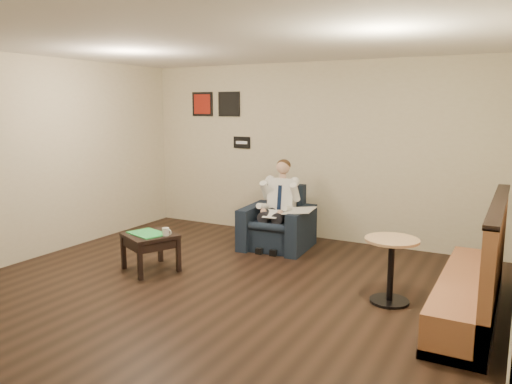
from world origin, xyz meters
The scene contains 17 objects.
ground centered at (0.00, 0.00, 0.00)m, with size 6.00×6.00×0.00m, color black.
wall_back centered at (0.00, 3.00, 1.40)m, with size 6.00×0.02×2.80m, color beige.
wall_left centered at (-3.00, 0.00, 1.40)m, with size 0.02×6.00×2.80m, color beige.
ceiling centered at (0.00, 0.00, 2.80)m, with size 6.00×6.00×0.02m, color white.
seating_sign centered at (-1.30, 2.98, 1.50)m, with size 0.32×0.02×0.20m, color black.
art_print_left centered at (-2.10, 2.98, 2.15)m, with size 0.42×0.03×0.42m, color #A11F13.
art_print_right centered at (-1.55, 2.98, 2.15)m, with size 0.42×0.03×0.42m, color black.
armchair centered at (-0.21, 2.15, 0.46)m, with size 0.95×0.95×0.92m, color black.
seated_man centered at (-0.20, 2.03, 0.63)m, with size 0.60×0.90×1.26m, color white, non-canonical shape.
lap_papers centered at (-0.19, 1.93, 0.57)m, with size 0.21×0.30×0.01m, color white.
newspaper centered at (0.18, 2.08, 0.63)m, with size 0.40×0.50×0.01m, color silver.
side_table centered at (-1.19, 0.42, 0.24)m, with size 0.59×0.59×0.48m, color black.
green_folder centered at (-1.23, 0.41, 0.49)m, with size 0.48×0.34×0.01m, color #2BD959.
coffee_mug centered at (-0.96, 0.45, 0.54)m, with size 0.09×0.09×0.10m, color white.
smartphone centered at (-1.07, 0.55, 0.49)m, with size 0.15×0.08×0.01m, color black.
banquette centered at (2.59, 0.83, 0.60)m, with size 0.56×2.33×1.19m, color #995E3B.
cafe_table centered at (1.81, 0.81, 0.36)m, with size 0.58×0.58×0.72m, color tan.
Camera 1 is at (2.99, -4.43, 2.11)m, focal length 35.00 mm.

